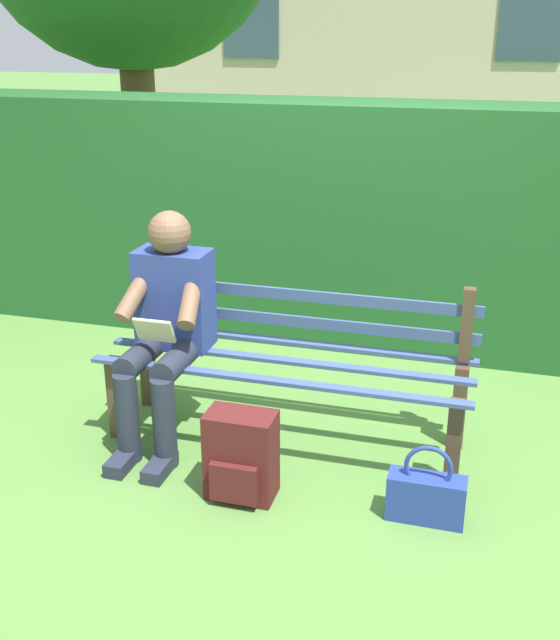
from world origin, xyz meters
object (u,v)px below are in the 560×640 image
(backpack, at_px, (241,456))
(handbag, at_px, (426,496))
(park_bench, at_px, (289,360))
(person_seated, at_px, (166,323))

(backpack, xyz_separation_m, handbag, (-0.85, -0.05, -0.09))
(park_bench, bearing_deg, backpack, 84.47)
(person_seated, bearing_deg, handbag, 164.19)
(backpack, bearing_deg, handbag, -176.89)
(backpack, relative_size, handbag, 1.14)
(person_seated, relative_size, handbag, 3.23)
(park_bench, xyz_separation_m, person_seated, (0.61, 0.18, 0.21))
(person_seated, distance_m, handbag, 1.54)
(handbag, bearing_deg, person_seated, -15.81)
(person_seated, distance_m, backpack, 0.83)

